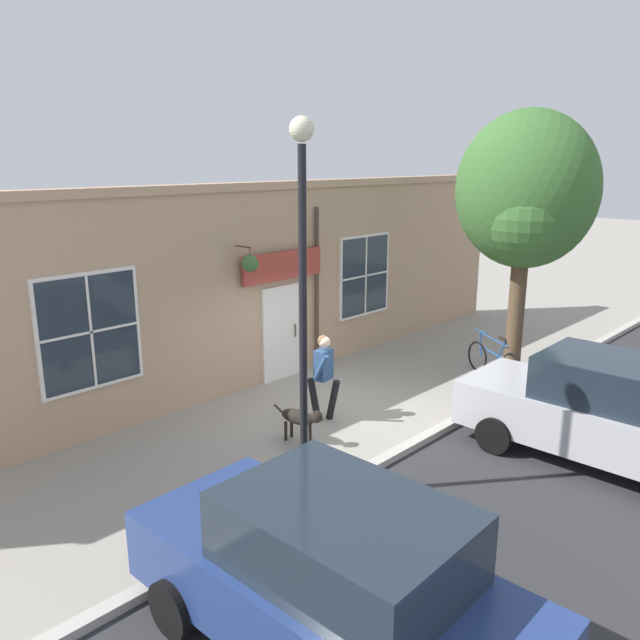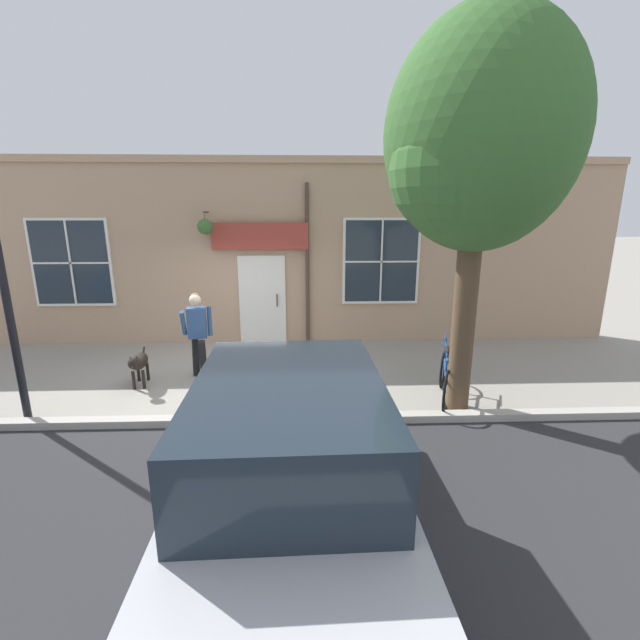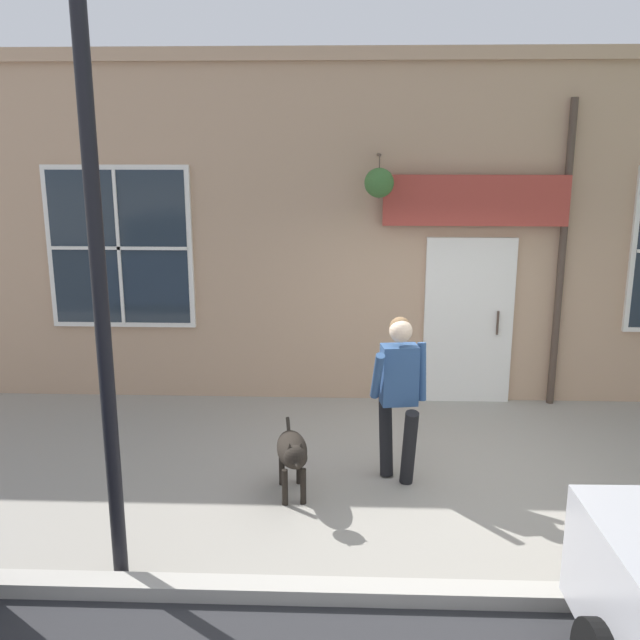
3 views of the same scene
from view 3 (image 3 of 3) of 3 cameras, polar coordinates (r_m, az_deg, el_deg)
name	(u,v)px [view 3 (image 3 of 3)]	position (r m, az deg, el deg)	size (l,w,h in m)	color
ground_plane	(442,476)	(7.34, 9.72, -12.21)	(90.00, 90.00, 0.00)	gray
storefront_facade	(425,230)	(8.98, 8.42, 7.11)	(0.95, 18.00, 4.30)	tan
pedestrian_walking	(399,385)	(6.84, 6.33, -5.17)	(0.60, 0.55, 1.65)	black
dog_on_leash	(293,452)	(6.67, -2.21, -10.52)	(1.07, 0.38, 0.69)	black
street_lamp	(86,112)	(5.04, -18.20, 15.51)	(0.32, 0.32, 5.28)	black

